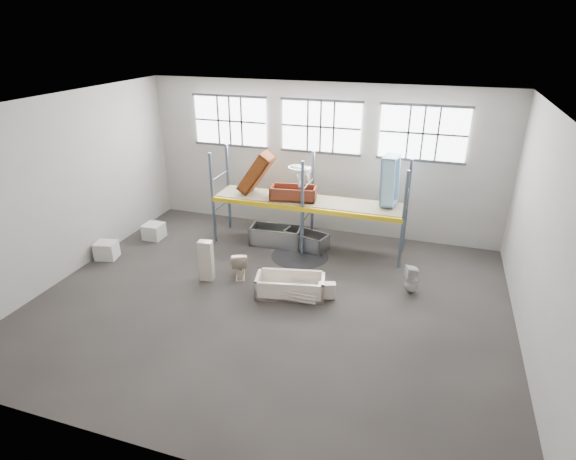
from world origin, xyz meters
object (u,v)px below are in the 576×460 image
at_px(cistern_tall, 206,261).
at_px(blue_tub_upright, 390,181).
at_px(steel_tub_right, 306,240).
at_px(carton_near, 107,250).
at_px(toilet_white, 412,280).
at_px(rust_tub_flat, 293,193).
at_px(toilet_beige, 240,264).
at_px(bathtub_beige, 290,285).
at_px(steel_tub_left, 276,235).
at_px(bucket, 262,291).

relative_size(cistern_tall, blue_tub_upright, 0.81).
xyz_separation_m(steel_tub_right, carton_near, (-5.64, -2.62, 0.00)).
bearing_deg(cistern_tall, toilet_white, 3.53).
height_order(rust_tub_flat, carton_near, rust_tub_flat).
bearing_deg(toilet_beige, cistern_tall, 8.16).
distance_m(cistern_tall, toilet_white, 5.65).
xyz_separation_m(toilet_beige, steel_tub_right, (1.28, 2.38, -0.14)).
relative_size(cistern_tall, steel_tub_right, 0.83).
distance_m(bathtub_beige, blue_tub_upright, 4.40).
xyz_separation_m(steel_tub_left, rust_tub_flat, (0.56, 0.07, 1.52)).
distance_m(toilet_white, steel_tub_left, 4.79).
xyz_separation_m(toilet_white, blue_tub_upright, (-1.01, 2.17, 2.00)).
bearing_deg(toilet_white, carton_near, -105.98).
relative_size(bathtub_beige, rust_tub_flat, 1.27).
relative_size(cistern_tall, toilet_white, 1.49).
height_order(toilet_beige, bucket, toilet_beige).
bearing_deg(bucket, toilet_beige, 139.54).
relative_size(steel_tub_right, carton_near, 2.31).
bearing_deg(carton_near, cistern_tall, -3.69).
distance_m(toilet_beige, rust_tub_flat, 2.92).
height_order(toilet_beige, steel_tub_left, toilet_beige).
bearing_deg(rust_tub_flat, toilet_white, -24.91).
distance_m(toilet_beige, carton_near, 4.37).
xyz_separation_m(toilet_beige, bucket, (1.01, -0.86, -0.21)).
height_order(cistern_tall, toilet_white, cistern_tall).
bearing_deg(blue_tub_upright, toilet_beige, -143.52).
xyz_separation_m(toilet_beige, cistern_tall, (-0.80, -0.47, 0.20)).
bearing_deg(steel_tub_left, carton_near, -151.02).
xyz_separation_m(toilet_beige, steel_tub_left, (0.28, 2.33, -0.10)).
xyz_separation_m(toilet_beige, carton_near, (-4.36, -0.24, -0.13)).
xyz_separation_m(bathtub_beige, steel_tub_right, (-0.40, 2.87, -0.01)).
height_order(bathtub_beige, cistern_tall, cistern_tall).
height_order(steel_tub_left, blue_tub_upright, blue_tub_upright).
xyz_separation_m(toilet_white, bucket, (-3.73, -1.45, -0.22)).
bearing_deg(steel_tub_left, rust_tub_flat, 7.11).
height_order(steel_tub_right, bucket, steel_tub_right).
xyz_separation_m(cistern_tall, steel_tub_left, (1.08, 2.80, -0.29)).
distance_m(toilet_beige, steel_tub_right, 2.71).
bearing_deg(toilet_white, rust_tub_flat, -136.08).
height_order(cistern_tall, steel_tub_left, cistern_tall).
bearing_deg(toilet_beige, toilet_white, 165.04).
bearing_deg(toilet_white, toilet_beige, -104.08).
relative_size(toilet_beige, bucket, 2.17).
xyz_separation_m(rust_tub_flat, carton_near, (-5.20, -2.64, -1.56)).
height_order(toilet_beige, blue_tub_upright, blue_tub_upright).
height_order(steel_tub_left, rust_tub_flat, rust_tub_flat).
relative_size(bathtub_beige, cistern_tall, 1.53).
height_order(bathtub_beige, rust_tub_flat, rust_tub_flat).
distance_m(steel_tub_left, blue_tub_upright, 4.06).
distance_m(blue_tub_upright, carton_near, 8.89).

